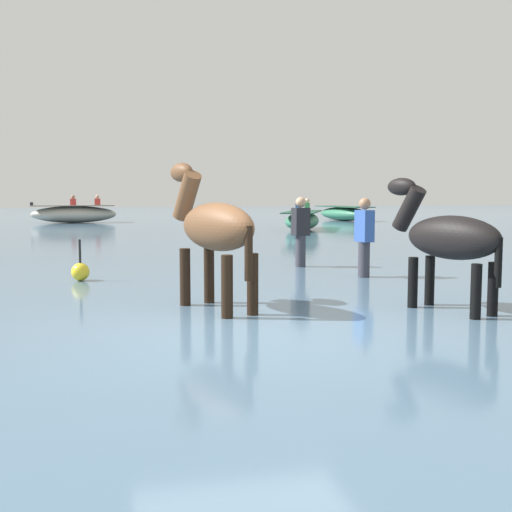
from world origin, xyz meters
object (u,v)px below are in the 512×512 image
horse_lead_black (448,241)px  horse_trailing_bay (214,231)px  boat_distant_east (344,213)px  person_onlooker_left (364,242)px  boat_near_starboard (302,220)px  boat_near_port (74,214)px  channel_buoy (80,271)px  person_wading_mid (301,236)px

horse_lead_black → horse_trailing_bay: horse_trailing_bay is taller
boat_distant_east → person_onlooker_left: 21.89m
horse_trailing_bay → boat_near_starboard: size_ratio=0.51×
boat_near_port → person_onlooker_left: 22.10m
horse_lead_black → boat_near_port: bearing=102.2°
horse_trailing_bay → channel_buoy: (-1.71, 3.08, -0.83)m
boat_near_port → person_onlooker_left: size_ratio=2.41×
boat_near_port → channel_buoy: boat_near_port is taller
person_wading_mid → horse_lead_black: bearing=-86.1°
boat_near_starboard → boat_distant_east: bearing=58.1°
horse_trailing_bay → boat_distant_east: (10.53, 22.99, -0.63)m
boat_near_starboard → boat_distant_east: (4.40, 7.07, -0.00)m
person_onlooker_left → channel_buoy: person_onlooker_left is taller
boat_near_starboard → person_wading_mid: (-3.71, -11.74, 0.24)m
boat_near_port → horse_trailing_bay: bearing=-83.9°
horse_trailing_bay → boat_near_port: bearing=96.1°
boat_near_port → channel_buoy: 20.76m
person_wading_mid → horse_trailing_bay: bearing=-120.1°
horse_trailing_bay → channel_buoy: 3.62m
person_onlooker_left → horse_lead_black: bearing=-94.5°
boat_distant_east → horse_trailing_bay: bearing=-114.6°
horse_trailing_bay → boat_near_port: size_ratio=0.54×
channel_buoy → boat_distant_east: bearing=58.4°
horse_lead_black → boat_near_port: horse_lead_black is taller
horse_trailing_bay → person_wading_mid: 4.85m
boat_near_port → person_onlooker_left: (5.58, -21.38, 0.18)m
horse_trailing_bay → channel_buoy: horse_trailing_bay is taller
boat_near_port → boat_distant_east: boat_near_port is taller
horse_trailing_bay → boat_distant_east: bearing=65.4°
channel_buoy → boat_near_port: bearing=92.4°
horse_trailing_bay → person_wading_mid: bearing=59.9°
channel_buoy → boat_near_starboard: bearing=58.6°
horse_trailing_bay → boat_near_starboard: (6.13, 15.92, -0.63)m
boat_near_starboard → person_onlooker_left: 13.85m
boat_near_starboard → channel_buoy: bearing=-121.4°
boat_distant_east → person_wading_mid: 20.49m
person_wading_mid → boat_near_port: bearing=104.2°
boat_near_starboard → person_onlooker_left: person_onlooker_left is taller
horse_lead_black → person_wading_mid: bearing=93.9°
person_onlooker_left → channel_buoy: 4.79m
horse_trailing_bay → boat_near_starboard: 17.08m
boat_near_starboard → boat_near_port: bearing=137.8°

